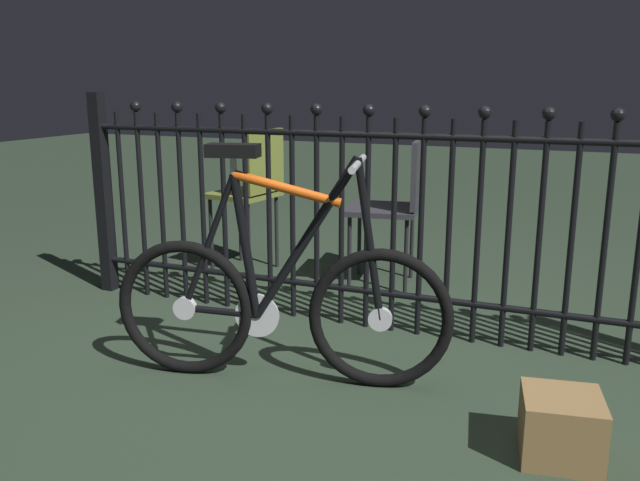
% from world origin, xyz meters
% --- Properties ---
extents(ground_plane, '(20.00, 20.00, 0.00)m').
position_xyz_m(ground_plane, '(0.00, 0.00, 0.00)').
color(ground_plane, '#2A3A2A').
extents(iron_fence, '(3.34, 0.07, 1.12)m').
position_xyz_m(iron_fence, '(-0.04, 0.75, 0.57)').
color(iron_fence, black).
rests_on(iron_fence, ground).
extents(bicycle, '(1.33, 0.45, 0.95)m').
position_xyz_m(bicycle, '(-0.20, 0.05, 0.33)').
color(bicycle, black).
rests_on(bicycle, ground).
extents(chair_charcoal, '(0.47, 0.46, 0.85)m').
position_xyz_m(chair_charcoal, '(-0.14, 1.47, 0.52)').
color(chair_charcoal, black).
rests_on(chair_charcoal, ground).
extents(chair_olive, '(0.42, 0.42, 0.89)m').
position_xyz_m(chair_olive, '(-1.04, 1.41, 0.55)').
color(chair_olive, black).
rests_on(chair_olive, ground).
extents(display_crate, '(0.28, 0.28, 0.21)m').
position_xyz_m(display_crate, '(0.87, -0.12, 0.10)').
color(display_crate, olive).
rests_on(display_crate, ground).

